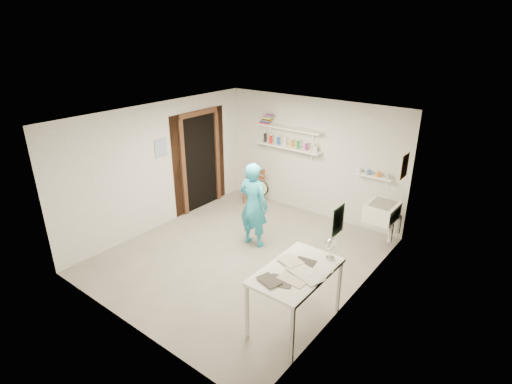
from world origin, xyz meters
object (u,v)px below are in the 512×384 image
Objects in this scene: belfast_sink at (382,212)px; work_table at (295,297)px; man at (254,205)px; desk_lamp at (331,244)px; wall_clock at (262,188)px; wooden_chair at (254,186)px.

belfast_sink reaches higher than work_table.
desk_lamp is at bearing 153.66° from man.
wall_clock is (-1.82, -1.05, 0.33)m from belfast_sink.
man is 9.91× the size of desk_lamp.
belfast_sink is at bearing -148.48° from man.
wooden_chair is at bearing 129.85° from wall_clock.
man reaches higher than wooden_chair.
desk_lamp is at bearing -29.44° from wooden_chair.
man reaches higher than desk_lamp.
man is 1.84× the size of wooden_chair.
wooden_chair is at bearing 135.89° from work_table.
belfast_sink is at bearing 4.56° from wooden_chair.
man reaches higher than work_table.
wooden_chair is 3.90m from work_table.
desk_lamp is (3.00, -2.21, 0.63)m from wooden_chair.
wooden_chair reaches higher than work_table.
work_table is (1.72, -1.32, -0.36)m from man.
work_table is at bearing -37.16° from wooden_chair.
wooden_chair is at bearing 143.62° from desk_lamp.
desk_lamp reaches higher than belfast_sink.
belfast_sink is 2.92m from wooden_chair.
man is at bearing -96.28° from wall_clock.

